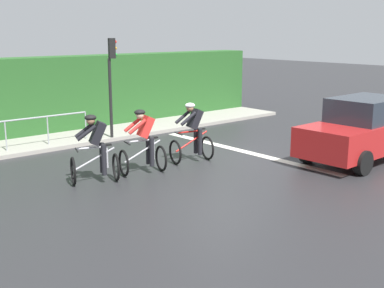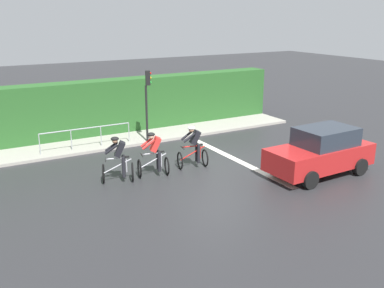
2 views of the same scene
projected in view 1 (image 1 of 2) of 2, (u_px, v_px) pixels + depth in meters
ground_plane at (218, 157)px, 14.49m from camera, size 80.00×80.00×0.00m
sidewalk_kerb at (71, 136)px, 17.02m from camera, size 2.80×18.09×0.12m
stone_wall_low at (58, 127)px, 17.64m from camera, size 0.44×18.09×0.48m
hedge_wall at (53, 95)px, 17.62m from camera, size 1.10×18.09×2.69m
road_marking_stop_line at (244, 151)px, 15.16m from camera, size 7.00×0.30×0.01m
cyclist_lead at (96, 150)px, 11.89m from camera, size 1.01×1.25×1.66m
cyclist_second at (144, 143)px, 12.65m from camera, size 0.91×1.21×1.66m
cyclist_mid at (193, 134)px, 13.79m from camera, size 0.88×1.19×1.66m
car_red at (362, 130)px, 13.96m from camera, size 1.95×4.13×1.76m
traffic_light_near_crossing at (111, 73)px, 16.15m from camera, size 0.25×0.31×3.34m
pedestrian_railing_kerbside at (27, 125)px, 15.00m from camera, size 0.07×3.96×1.03m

